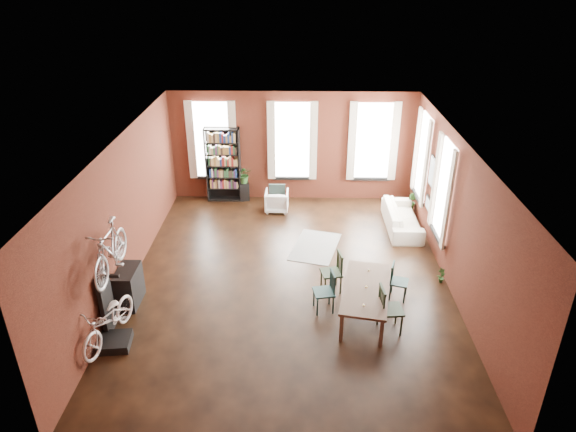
{
  "coord_description": "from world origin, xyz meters",
  "views": [
    {
      "loc": [
        0.2,
        -9.62,
        6.41
      ],
      "look_at": [
        -0.04,
        0.6,
        1.31
      ],
      "focal_mm": 32.0,
      "sensor_mm": 36.0,
      "label": 1
    }
  ],
  "objects_px": {
    "bike_trainer": "(115,342)",
    "dining_table": "(365,301)",
    "dining_chair_c": "(391,309)",
    "plant_stand": "(244,191)",
    "bookshelf": "(223,165)",
    "white_armchair": "(277,200)",
    "bicycle_floor": "(105,303)",
    "dining_chair_a": "(324,292)",
    "cream_sofa": "(403,214)",
    "dining_chair_d": "(399,282)",
    "dining_chair_b": "(331,273)",
    "console_table": "(129,286)"
  },
  "relations": [
    {
      "from": "dining_table",
      "to": "bicycle_floor",
      "type": "bearing_deg",
      "value": -156.61
    },
    {
      "from": "bookshelf",
      "to": "bicycle_floor",
      "type": "height_order",
      "value": "bookshelf"
    },
    {
      "from": "bike_trainer",
      "to": "dining_chair_d",
      "type": "bearing_deg",
      "value": 16.68
    },
    {
      "from": "dining_chair_b",
      "to": "console_table",
      "type": "xyz_separation_m",
      "value": [
        -4.19,
        -0.54,
        -0.05
      ]
    },
    {
      "from": "dining_table",
      "to": "plant_stand",
      "type": "relative_size",
      "value": 3.52
    },
    {
      "from": "cream_sofa",
      "to": "bike_trainer",
      "type": "height_order",
      "value": "cream_sofa"
    },
    {
      "from": "white_armchair",
      "to": "bicycle_floor",
      "type": "height_order",
      "value": "bicycle_floor"
    },
    {
      "from": "plant_stand",
      "to": "dining_chair_c",
      "type": "bearing_deg",
      "value": -60.4
    },
    {
      "from": "dining_chair_a",
      "to": "bicycle_floor",
      "type": "xyz_separation_m",
      "value": [
        -3.93,
        -1.21,
        0.55
      ]
    },
    {
      "from": "dining_chair_d",
      "to": "cream_sofa",
      "type": "xyz_separation_m",
      "value": [
        0.64,
        3.2,
        0.01
      ]
    },
    {
      "from": "bike_trainer",
      "to": "dining_chair_a",
      "type": "bearing_deg",
      "value": 16.93
    },
    {
      "from": "dining_table",
      "to": "bicycle_floor",
      "type": "height_order",
      "value": "bicycle_floor"
    },
    {
      "from": "dining_chair_b",
      "to": "plant_stand",
      "type": "bearing_deg",
      "value": -165.45
    },
    {
      "from": "console_table",
      "to": "dining_chair_d",
      "type": "bearing_deg",
      "value": 3.11
    },
    {
      "from": "dining_table",
      "to": "dining_chair_a",
      "type": "height_order",
      "value": "dining_chair_a"
    },
    {
      "from": "bike_trainer",
      "to": "plant_stand",
      "type": "relative_size",
      "value": 1.03
    },
    {
      "from": "plant_stand",
      "to": "bookshelf",
      "type": "bearing_deg",
      "value": 180.0
    },
    {
      "from": "dining_chair_b",
      "to": "bookshelf",
      "type": "xyz_separation_m",
      "value": [
        -2.91,
        4.66,
        0.65
      ]
    },
    {
      "from": "dining_chair_d",
      "to": "bookshelf",
      "type": "distance_m",
      "value": 6.56
    },
    {
      "from": "dining_chair_b",
      "to": "dining_chair_d",
      "type": "xyz_separation_m",
      "value": [
        1.41,
        -0.24,
        -0.05
      ]
    },
    {
      "from": "dining_chair_c",
      "to": "bike_trainer",
      "type": "relative_size",
      "value": 1.72
    },
    {
      "from": "dining_table",
      "to": "dining_chair_d",
      "type": "xyz_separation_m",
      "value": [
        0.77,
        0.61,
        0.07
      ]
    },
    {
      "from": "white_armchair",
      "to": "bicycle_floor",
      "type": "relative_size",
      "value": 0.4
    },
    {
      "from": "bookshelf",
      "to": "dining_chair_b",
      "type": "bearing_deg",
      "value": -58.01
    },
    {
      "from": "dining_chair_c",
      "to": "bicycle_floor",
      "type": "bearing_deg",
      "value": 90.91
    },
    {
      "from": "bookshelf",
      "to": "white_armchair",
      "type": "xyz_separation_m",
      "value": [
        1.58,
        -0.72,
        -0.77
      ]
    },
    {
      "from": "dining_table",
      "to": "plant_stand",
      "type": "distance_m",
      "value": 6.25
    },
    {
      "from": "plant_stand",
      "to": "console_table",
      "type": "bearing_deg",
      "value": -109.66
    },
    {
      "from": "dining_chair_a",
      "to": "bookshelf",
      "type": "xyz_separation_m",
      "value": [
        -2.72,
        5.35,
        0.66
      ]
    },
    {
      "from": "white_armchair",
      "to": "plant_stand",
      "type": "height_order",
      "value": "white_armchair"
    },
    {
      "from": "dining_chair_b",
      "to": "bicycle_floor",
      "type": "relative_size",
      "value": 0.55
    },
    {
      "from": "console_table",
      "to": "bicycle_floor",
      "type": "height_order",
      "value": "bicycle_floor"
    },
    {
      "from": "bookshelf",
      "to": "bicycle_floor",
      "type": "bearing_deg",
      "value": -100.44
    },
    {
      "from": "bike_trainer",
      "to": "plant_stand",
      "type": "bearing_deg",
      "value": 75.0
    },
    {
      "from": "dining_chair_a",
      "to": "dining_chair_b",
      "type": "bearing_deg",
      "value": 154.02
    },
    {
      "from": "bookshelf",
      "to": "bike_trainer",
      "type": "xyz_separation_m",
      "value": [
        -1.18,
        -6.54,
        -1.02
      ]
    },
    {
      "from": "dining_chair_a",
      "to": "dining_chair_c",
      "type": "relative_size",
      "value": 0.91
    },
    {
      "from": "dining_chair_b",
      "to": "console_table",
      "type": "distance_m",
      "value": 4.22
    },
    {
      "from": "dining_table",
      "to": "dining_chair_d",
      "type": "height_order",
      "value": "dining_chair_d"
    },
    {
      "from": "bookshelf",
      "to": "plant_stand",
      "type": "height_order",
      "value": "bookshelf"
    },
    {
      "from": "plant_stand",
      "to": "dining_chair_d",
      "type": "bearing_deg",
      "value": -52.65
    },
    {
      "from": "bicycle_floor",
      "to": "dining_chair_d",
      "type": "bearing_deg",
      "value": 28.76
    },
    {
      "from": "bike_trainer",
      "to": "dining_table",
      "type": "bearing_deg",
      "value": 12.4
    },
    {
      "from": "dining_chair_c",
      "to": "dining_chair_b",
      "type": "bearing_deg",
      "value": 33.3
    },
    {
      "from": "console_table",
      "to": "cream_sofa",
      "type": "bearing_deg",
      "value": 29.33
    },
    {
      "from": "white_armchair",
      "to": "cream_sofa",
      "type": "height_order",
      "value": "cream_sofa"
    },
    {
      "from": "white_armchair",
      "to": "cream_sofa",
      "type": "relative_size",
      "value": 0.32
    },
    {
      "from": "dining_table",
      "to": "bicycle_floor",
      "type": "relative_size",
      "value": 1.17
    },
    {
      "from": "dining_chair_b",
      "to": "white_armchair",
      "type": "bearing_deg",
      "value": -173.33
    },
    {
      "from": "dining_chair_b",
      "to": "bike_trainer",
      "type": "height_order",
      "value": "dining_chair_b"
    }
  ]
}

